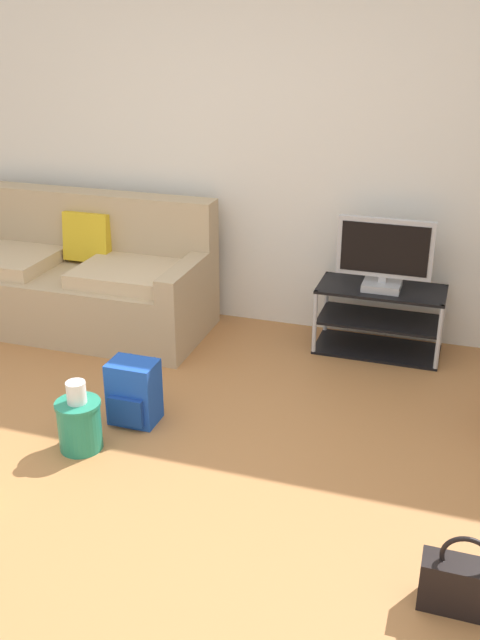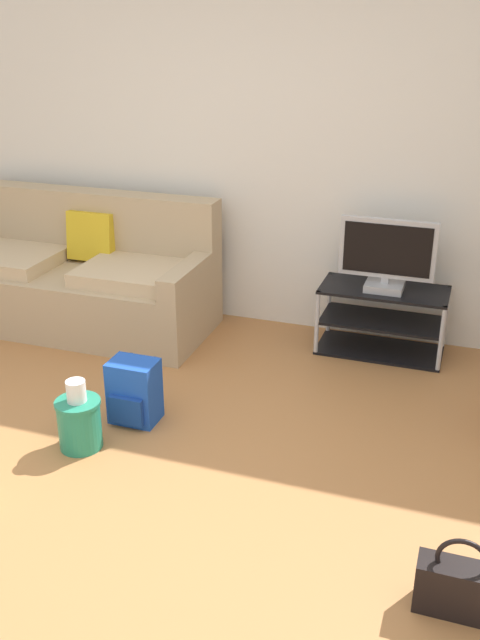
# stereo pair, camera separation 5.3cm
# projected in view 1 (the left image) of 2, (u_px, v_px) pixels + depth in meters

# --- Properties ---
(ground_plane) EXTENTS (9.00, 9.80, 0.02)m
(ground_plane) POSITION_uv_depth(u_px,v_px,m) (120.00, 513.00, 3.38)
(ground_plane) COLOR #B27542
(wall_back) EXTENTS (9.00, 0.10, 2.70)m
(wall_back) POSITION_uv_depth(u_px,v_px,m) (267.00, 140.00, 4.97)
(wall_back) COLOR silver
(wall_back) RESTS_ON ground_plane
(couch) EXTENTS (2.00, 0.85, 0.95)m
(couch) POSITION_uv_depth(u_px,v_px,m) (76.00, 280.00, 5.28)
(couch) COLOR tan
(couch) RESTS_ON ground_plane
(tv_stand) EXTENTS (0.85, 0.41, 0.47)m
(tv_stand) POSITION_uv_depth(u_px,v_px,m) (379.00, 320.00, 4.89)
(tv_stand) COLOR black
(tv_stand) RESTS_ON ground_plane
(flat_tv) EXTENTS (0.63, 0.22, 0.49)m
(flat_tv) POSITION_uv_depth(u_px,v_px,m) (384.00, 255.00, 4.68)
(flat_tv) COLOR #B2B2B7
(flat_tv) RESTS_ON tv_stand
(backpack) EXTENTS (0.27, 0.27, 0.37)m
(backpack) POSITION_uv_depth(u_px,v_px,m) (134.00, 393.00, 4.05)
(backpack) COLOR blue
(backpack) RESTS_ON ground_plane
(handbag) EXTENTS (0.33, 0.13, 0.35)m
(handbag) POSITION_uv_depth(u_px,v_px,m) (462.00, 584.00, 2.78)
(handbag) COLOR black
(handbag) RESTS_ON ground_plane
(cleaning_bucket) EXTENTS (0.25, 0.25, 0.40)m
(cleaning_bucket) POSITION_uv_depth(u_px,v_px,m) (79.00, 421.00, 3.80)
(cleaning_bucket) COLOR #238466
(cleaning_bucket) RESTS_ON ground_plane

